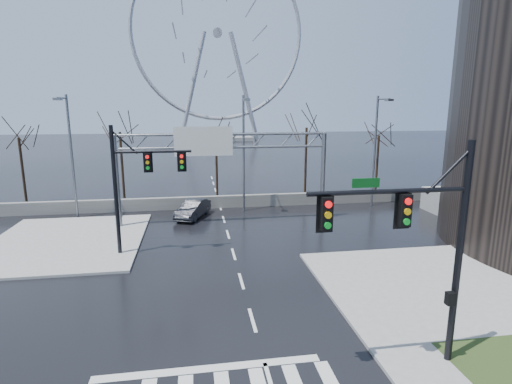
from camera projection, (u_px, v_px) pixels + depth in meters
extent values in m
plane|color=black|center=(252.00, 320.00, 17.25)|extent=(260.00, 260.00, 0.00)
cube|color=gray|center=(437.00, 283.00, 20.69)|extent=(12.00, 10.00, 0.15)
cube|color=gray|center=(67.00, 241.00, 27.14)|extent=(10.00, 12.00, 0.15)
cube|color=slate|center=(220.00, 202.00, 36.45)|extent=(52.00, 0.50, 1.10)
cylinder|color=black|center=(459.00, 258.00, 13.54)|extent=(0.24, 0.24, 8.00)
cylinder|color=black|center=(389.00, 191.00, 12.63)|extent=(5.40, 0.16, 0.16)
cube|color=black|center=(405.00, 210.00, 12.69)|extent=(0.35, 0.28, 1.05)
cube|color=black|center=(326.00, 214.00, 12.29)|extent=(0.35, 0.28, 1.05)
cylinder|color=black|center=(116.00, 192.00, 24.04)|extent=(0.24, 0.24, 8.00)
cylinder|color=black|center=(153.00, 152.00, 23.89)|extent=(4.60, 0.16, 0.16)
cube|color=black|center=(148.00, 162.00, 23.83)|extent=(0.35, 0.28, 1.05)
cube|color=black|center=(182.00, 161.00, 24.13)|extent=(0.35, 0.28, 1.05)
cylinder|color=slate|center=(117.00, 183.00, 29.79)|extent=(0.36, 0.36, 7.00)
cylinder|color=slate|center=(323.00, 177.00, 32.23)|extent=(0.36, 0.36, 7.00)
cylinder|color=slate|center=(223.00, 134.00, 30.28)|extent=(16.00, 0.20, 0.20)
cylinder|color=slate|center=(223.00, 147.00, 30.49)|extent=(16.00, 0.20, 0.20)
cube|color=#094914|center=(204.00, 141.00, 30.01)|extent=(4.20, 0.10, 2.00)
cube|color=silver|center=(204.00, 141.00, 29.95)|extent=(4.40, 0.02, 2.20)
cylinder|color=slate|center=(72.00, 158.00, 32.25)|extent=(0.20, 0.20, 10.00)
cylinder|color=slate|center=(62.00, 98.00, 30.20)|extent=(0.12, 2.20, 0.12)
cube|color=slate|center=(58.00, 99.00, 29.26)|extent=(0.50, 0.70, 0.18)
cylinder|color=slate|center=(244.00, 155.00, 34.38)|extent=(0.20, 0.20, 10.00)
cylinder|color=slate|center=(245.00, 99.00, 32.34)|extent=(0.12, 2.20, 0.12)
cube|color=slate|center=(247.00, 100.00, 31.40)|extent=(0.50, 0.70, 0.18)
cylinder|color=slate|center=(375.00, 152.00, 36.22)|extent=(0.20, 0.20, 10.00)
cylinder|color=slate|center=(384.00, 99.00, 34.18)|extent=(0.12, 2.20, 0.12)
cube|color=slate|center=(389.00, 100.00, 33.23)|extent=(0.50, 0.70, 0.18)
cylinder|color=black|center=(23.00, 172.00, 37.03)|extent=(0.24, 0.24, 6.30)
cylinder|color=black|center=(122.00, 168.00, 37.87)|extent=(0.24, 0.24, 6.75)
cylinder|color=black|center=(217.00, 169.00, 40.31)|extent=(0.24, 0.24, 5.85)
cylinder|color=black|center=(306.00, 162.00, 40.59)|extent=(0.24, 0.24, 7.02)
cylinder|color=black|center=(377.00, 164.00, 42.39)|extent=(0.24, 0.24, 6.12)
cube|color=gray|center=(219.00, 139.00, 109.68)|extent=(18.00, 6.00, 1.00)
torus|color=#B2B2B7|center=(217.00, 33.00, 103.95)|extent=(45.00, 1.00, 45.00)
cylinder|color=#B2B2B7|center=(217.00, 33.00, 103.95)|extent=(2.40, 1.50, 2.40)
cylinder|color=#B2B2B7|center=(192.00, 88.00, 105.80)|extent=(8.28, 1.20, 28.82)
cylinder|color=#B2B2B7|center=(244.00, 88.00, 107.94)|extent=(8.28, 1.20, 28.82)
imported|color=black|center=(193.00, 209.00, 33.14)|extent=(3.19, 4.70, 1.47)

